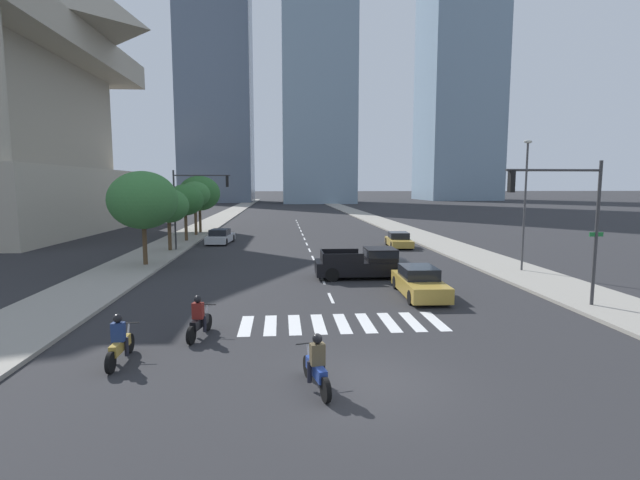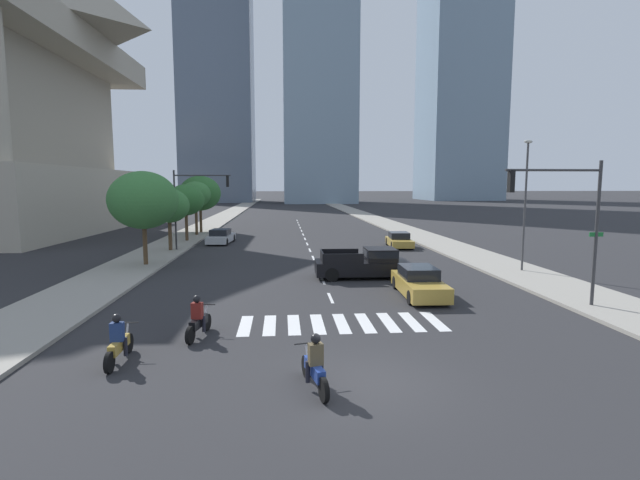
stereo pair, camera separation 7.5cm
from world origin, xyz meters
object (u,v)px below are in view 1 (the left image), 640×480
Objects in this scene: motorcycle_third at (199,321)px; street_tree_fifth at (199,193)px; sedan_silver_1 at (220,237)px; street_tree_second at (169,206)px; traffic_signal_near at (564,208)px; street_tree_nearest at (143,200)px; sedan_gold_0 at (419,283)px; motorcycle_lead at (316,367)px; traffic_signal_far at (195,196)px; pickup_truck at (366,263)px; sedan_gold_2 at (399,240)px; street_tree_fourth at (195,195)px; street_tree_third at (185,200)px; street_lamp_east at (525,196)px; motorcycle_trailing at (120,343)px.

motorcycle_third is 0.34× the size of street_tree_fifth.
sedan_silver_1 is 6.71m from street_tree_second.
traffic_signal_near is 1.02× the size of street_tree_nearest.
sedan_gold_0 is 1.04× the size of sedan_silver_1.
sedan_silver_1 is 0.77× the size of street_tree_nearest.
traffic_signal_far is (-7.56, 25.85, 3.81)m from motorcycle_lead.
street_tree_second is at bearing 140.46° from pickup_truck.
sedan_gold_2 is 20.53m from street_tree_nearest.
street_tree_fifth reaches higher than sedan_gold_2.
traffic_signal_far reaches higher than street_tree_fourth.
street_tree_nearest is at bearing -90.00° from street_tree_fifth.
traffic_signal_far reaches higher than street_tree_fifth.
sedan_gold_0 is 22.16m from street_tree_second.
sedan_gold_0 is 0.87× the size of street_tree_fourth.
street_tree_third is 5.00m from street_tree_fourth.
motorcycle_third is 33.26m from street_tree_fourth.
traffic_signal_far reaches higher than sedan_silver_1.
street_lamp_east is (21.01, -10.90, 0.18)m from traffic_signal_far.
pickup_truck is 0.97× the size of street_tree_fourth.
traffic_signal_near is 1.26× the size of street_tree_second.
pickup_truck is 0.69× the size of street_lamp_east.
street_tree_second is at bearing -90.00° from street_tree_fourth.
motorcycle_third is at bearing -127.09° from pickup_truck.
street_tree_nearest is at bearing -30.58° from traffic_signal_near.
motorcycle_third is at bearing -168.43° from sedan_silver_1.
motorcycle_lead is at bearing -128.08° from motorcycle_third.
street_tree_third is (-22.99, 17.02, -0.73)m from street_lamp_east.
street_tree_third reaches higher than motorcycle_trailing.
street_tree_fourth is (0.00, 18.04, -0.00)m from street_tree_nearest.
sedan_gold_0 is 17.51m from sedan_gold_2.
motorcycle_third is 0.43× the size of street_tree_second.
street_tree_nearest reaches higher than sedan_gold_2.
motorcycle_third is (1.92, 2.15, 0.00)m from motorcycle_trailing.
sedan_silver_1 is 15.76m from sedan_gold_2.
motorcycle_third is 22.18m from street_tree_second.
traffic_signal_near is 0.79× the size of street_lamp_east.
traffic_signal_far reaches higher than street_tree_third.
motorcycle_third reaches higher than sedan_gold_2.
street_tree_fifth is (0.00, 13.98, 0.73)m from street_tree_second.
traffic_signal_far is 2.14m from street_tree_second.
sedan_silver_1 is (-0.67, 28.36, 0.01)m from motorcycle_trailing.
sedan_silver_1 is at bearing -54.28° from traffic_signal_near.
pickup_truck is at bearing -38.23° from motorcycle_trailing.
street_tree_fifth reaches higher than motorcycle_third.
street_tree_fourth is (-22.99, 22.00, -0.33)m from street_lamp_east.
traffic_signal_near is 38.47m from street_tree_fifth.
motorcycle_lead is 40.88m from street_tree_fifth.
traffic_signal_far is at bearing 74.12° from street_tree_nearest.
motorcycle_lead is 0.44× the size of street_tree_second.
street_tree_second is (-22.99, 10.65, -0.97)m from street_lamp_east.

